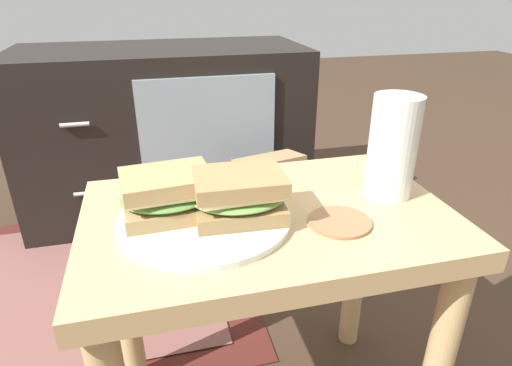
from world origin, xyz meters
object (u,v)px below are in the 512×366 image
(paper_bag, at_px, (268,212))
(coaster, at_px, (340,222))
(beer_glass, at_px, (392,150))
(plate, at_px, (205,218))
(sandwich_front, at_px, (168,194))
(tv_cabinet, at_px, (167,131))
(sandwich_back, at_px, (239,195))

(paper_bag, bearing_deg, coaster, -95.31)
(beer_glass, relative_size, coaster, 1.79)
(plate, height_order, sandwich_front, sandwich_front)
(plate, distance_m, paper_bag, 0.63)
(beer_glass, distance_m, paper_bag, 0.62)
(tv_cabinet, relative_size, coaster, 10.42)
(sandwich_front, bearing_deg, paper_bag, 59.36)
(tv_cabinet, xyz_separation_m, beer_glass, (0.32, -0.94, 0.25))
(beer_glass, height_order, paper_bag, beer_glass)
(sandwich_front, height_order, coaster, sandwich_front)
(sandwich_back, bearing_deg, beer_glass, 6.80)
(sandwich_front, height_order, beer_glass, beer_glass)
(sandwich_front, distance_m, coaster, 0.25)
(plate, distance_m, beer_glass, 0.31)
(beer_glass, bearing_deg, paper_bag, 97.33)
(coaster, bearing_deg, tv_cabinet, 101.27)
(paper_bag, bearing_deg, plate, -115.55)
(tv_cabinet, bearing_deg, paper_bag, -60.55)
(beer_glass, xyz_separation_m, paper_bag, (-0.06, 0.49, -0.37))
(tv_cabinet, height_order, paper_bag, tv_cabinet)
(sandwich_front, distance_m, sandwich_back, 0.10)
(sandwich_back, bearing_deg, paper_bag, 69.70)
(plate, height_order, coaster, plate)
(coaster, relative_size, paper_bag, 0.27)
(sandwich_back, xyz_separation_m, beer_glass, (0.26, 0.03, 0.03))
(plate, height_order, sandwich_back, sandwich_back)
(plate, bearing_deg, tv_cabinet, 90.69)
(paper_bag, bearing_deg, sandwich_back, -110.30)
(paper_bag, bearing_deg, sandwich_front, -120.64)
(beer_glass, distance_m, coaster, 0.15)
(sandwich_front, relative_size, paper_bag, 0.40)
(plate, xyz_separation_m, sandwich_back, (0.05, -0.01, 0.04))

